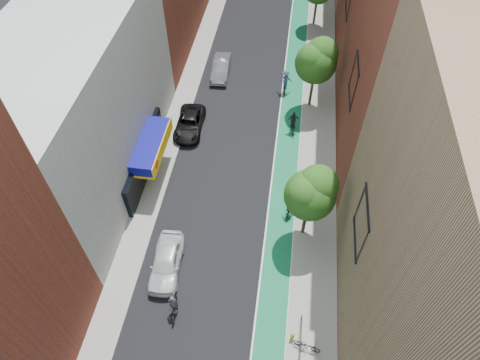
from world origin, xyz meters
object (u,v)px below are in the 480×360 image
at_px(parked_car_silver, 221,68).
at_px(cyclist_lane_mid, 293,124).
at_px(cyclist_lane_near, 289,206).
at_px(cyclist_lane_far, 285,82).
at_px(fire_hydrant, 292,336).
at_px(parked_car_white, 166,262).
at_px(parked_car_black, 189,123).
at_px(cyclist_lead, 174,307).

relative_size(parked_car_silver, cyclist_lane_mid, 2.20).
height_order(cyclist_lane_near, cyclist_lane_far, cyclist_lane_far).
bearing_deg(cyclist_lane_far, fire_hydrant, 89.98).
height_order(parked_car_white, fire_hydrant, parked_car_white).
bearing_deg(parked_car_white, parked_car_black, 92.03).
xyz_separation_m(parked_car_black, cyclist_lane_far, (7.80, 6.45, 0.38)).
bearing_deg(parked_car_silver, cyclist_lead, -89.44).
xyz_separation_m(parked_car_white, cyclist_lane_mid, (7.51, 14.46, -0.02)).
xyz_separation_m(parked_car_silver, cyclist_lane_mid, (7.47, -7.14, 0.02)).
distance_m(parked_car_silver, cyclist_lane_far, 6.64).
distance_m(parked_car_white, parked_car_black, 13.50).
height_order(parked_car_white, cyclist_lane_mid, cyclist_lane_mid).
xyz_separation_m(cyclist_lane_mid, cyclist_lane_far, (-1.07, 5.41, 0.28)).
xyz_separation_m(cyclist_lane_near, cyclist_lane_far, (-1.31, 14.25, 0.24)).
height_order(cyclist_lead, fire_hydrant, cyclist_lead).
xyz_separation_m(cyclist_lead, cyclist_lane_far, (5.25, 22.80, 0.41)).
bearing_deg(cyclist_lane_mid, cyclist_lane_far, -85.99).
relative_size(parked_car_white, parked_car_silver, 1.02).
height_order(cyclist_lead, cyclist_lane_near, cyclist_lead).
bearing_deg(cyclist_lane_far, cyclist_lane_near, 90.12).
height_order(cyclist_lead, cyclist_lane_mid, cyclist_lane_mid).
height_order(parked_car_white, cyclist_lead, cyclist_lead).
height_order(parked_car_silver, cyclist_lane_mid, cyclist_lane_mid).
height_order(cyclist_lane_mid, cyclist_lane_far, cyclist_lane_far).
bearing_deg(cyclist_lane_mid, cyclist_lead, 62.88).
relative_size(cyclist_lane_mid, cyclist_lane_far, 0.92).
distance_m(cyclist_lead, cyclist_lane_near, 10.77).
xyz_separation_m(parked_car_white, fire_hydrant, (8.54, -3.64, -0.27)).
bearing_deg(cyclist_lane_far, cyclist_lead, 71.91).
distance_m(parked_car_silver, cyclist_lane_mid, 10.33).
relative_size(cyclist_lane_far, fire_hydrant, 3.20).
bearing_deg(cyclist_lane_far, parked_car_black, 34.46).
distance_m(cyclist_lane_near, cyclist_lane_mid, 8.85).
xyz_separation_m(cyclist_lane_near, cyclist_lane_mid, (-0.24, 8.84, -0.04)).
xyz_separation_m(parked_car_black, cyclist_lane_mid, (8.87, 1.04, 0.10)).
bearing_deg(parked_car_black, cyclist_lane_mid, 4.93).
height_order(parked_car_silver, cyclist_lane_far, cyclist_lane_far).
bearing_deg(parked_car_black, parked_car_white, -85.95).
distance_m(parked_car_silver, cyclist_lane_near, 17.75).
bearing_deg(cyclist_lane_near, cyclist_lane_mid, -80.42).
height_order(parked_car_black, cyclist_lane_far, cyclist_lane_far).
bearing_deg(cyclist_lane_mid, cyclist_lane_near, 84.42).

